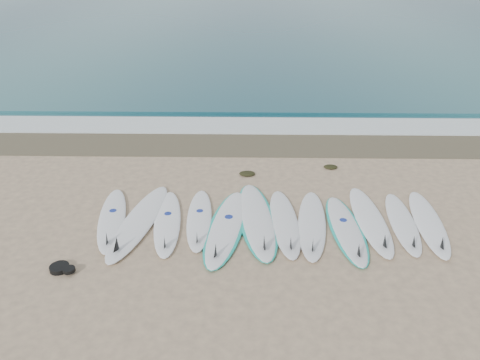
{
  "coord_description": "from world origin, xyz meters",
  "views": [
    {
      "loc": [
        -0.44,
        -7.63,
        4.79
      ],
      "look_at": [
        -0.6,
        1.13,
        0.4
      ],
      "focal_mm": 35.0,
      "sensor_mm": 36.0,
      "label": 1
    }
  ],
  "objects_px": {
    "surfboard_6": "(285,223)",
    "surfboard_11": "(429,224)",
    "surfboard_0": "(112,220)",
    "leash_coil": "(62,268)"
  },
  "relations": [
    {
      "from": "surfboard_6",
      "to": "surfboard_11",
      "type": "distance_m",
      "value": 2.76
    },
    {
      "from": "surfboard_0",
      "to": "surfboard_6",
      "type": "xyz_separation_m",
      "value": [
        3.34,
        -0.06,
        0.0
      ]
    },
    {
      "from": "surfboard_11",
      "to": "surfboard_0",
      "type": "bearing_deg",
      "value": -174.73
    },
    {
      "from": "surfboard_6",
      "to": "surfboard_11",
      "type": "relative_size",
      "value": 1.0
    },
    {
      "from": "surfboard_0",
      "to": "surfboard_6",
      "type": "bearing_deg",
      "value": -10.91
    },
    {
      "from": "surfboard_0",
      "to": "surfboard_6",
      "type": "relative_size",
      "value": 0.99
    },
    {
      "from": "surfboard_6",
      "to": "surfboard_11",
      "type": "bearing_deg",
      "value": -2.15
    },
    {
      "from": "surfboard_6",
      "to": "surfboard_11",
      "type": "xyz_separation_m",
      "value": [
        2.76,
        0.03,
        -0.0
      ]
    },
    {
      "from": "surfboard_6",
      "to": "leash_coil",
      "type": "height_order",
      "value": "surfboard_6"
    },
    {
      "from": "surfboard_0",
      "to": "surfboard_6",
      "type": "distance_m",
      "value": 3.34
    }
  ]
}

